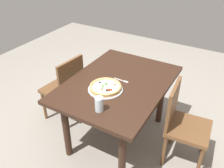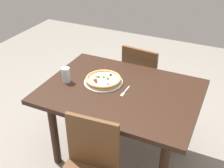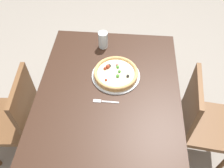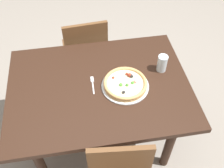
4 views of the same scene
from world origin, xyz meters
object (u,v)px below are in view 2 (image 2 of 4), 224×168
(plate, at_px, (103,82))
(fork, at_px, (125,92))
(pizza, at_px, (103,80))
(dining_table, at_px, (121,100))
(chair_near, at_px, (143,79))
(drinking_glass, at_px, (66,75))

(plate, relative_size, fork, 2.03)
(plate, bearing_deg, pizza, 40.23)
(dining_table, bearing_deg, plate, -12.22)
(chair_near, bearing_deg, fork, -77.79)
(chair_near, xyz_separation_m, plate, (0.14, 0.65, 0.28))
(plate, relative_size, pizza, 1.09)
(dining_table, relative_size, chair_near, 1.49)
(chair_near, bearing_deg, drinking_glass, -114.14)
(chair_near, height_order, fork, chair_near)
(dining_table, relative_size, drinking_glass, 9.83)
(fork, bearing_deg, plate, -104.30)
(chair_near, relative_size, fork, 5.21)
(dining_table, bearing_deg, chair_near, -86.91)
(plate, distance_m, pizza, 0.03)
(dining_table, xyz_separation_m, fork, (-0.04, 0.02, 0.11))
(chair_near, bearing_deg, pizza, -96.80)
(chair_near, bearing_deg, plate, -96.76)
(chair_near, xyz_separation_m, pizza, (0.14, 0.65, 0.30))
(chair_near, relative_size, plate, 2.57)
(fork, bearing_deg, pizza, -104.14)
(dining_table, distance_m, pizza, 0.23)
(fork, bearing_deg, drinking_glass, -82.63)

